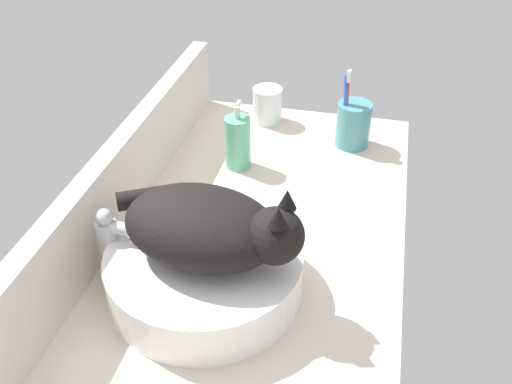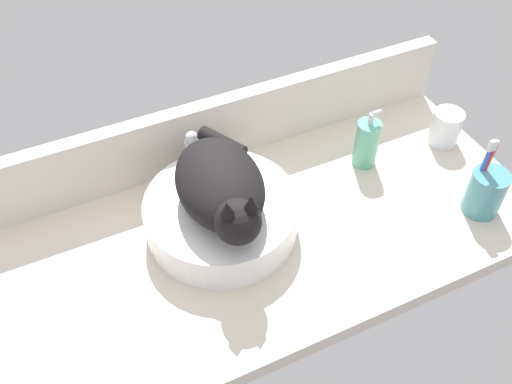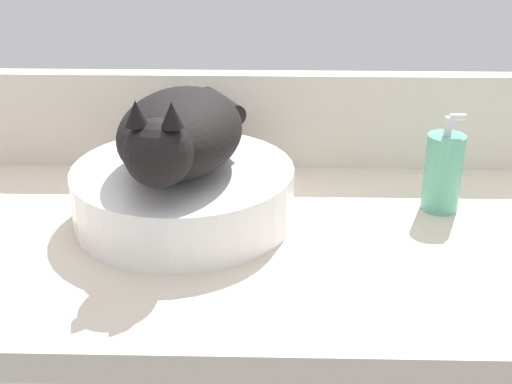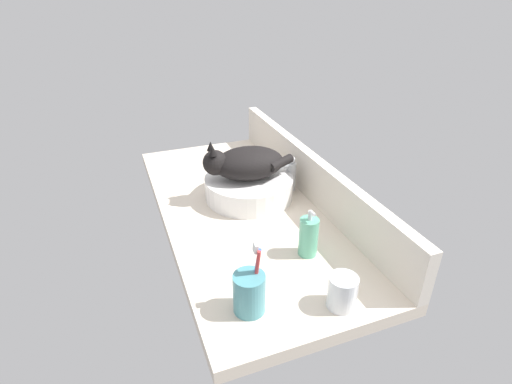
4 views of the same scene
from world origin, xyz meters
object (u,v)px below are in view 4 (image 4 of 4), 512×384
(toothbrush_cup, at_px, (249,292))
(soap_dispenser, at_px, (308,237))
(cat, at_px, (245,163))
(sink_basin, at_px, (249,187))
(water_glass, at_px, (342,294))
(faucet, at_px, (288,173))

(toothbrush_cup, bearing_deg, soap_dispenser, 122.36)
(cat, relative_size, soap_dispenser, 2.12)
(soap_dispenser, bearing_deg, sink_basin, -173.52)
(sink_basin, distance_m, soap_dispenser, 0.38)
(soap_dispenser, distance_m, water_glass, 0.22)
(soap_dispenser, xyz_separation_m, toothbrush_cup, (0.15, -0.23, -0.01))
(water_glass, bearing_deg, toothbrush_cup, -107.48)
(sink_basin, relative_size, faucet, 2.35)
(faucet, bearing_deg, toothbrush_cup, -33.30)
(cat, xyz_separation_m, faucet, (0.00, 0.17, -0.07))
(faucet, distance_m, water_glass, 0.61)
(sink_basin, xyz_separation_m, toothbrush_cup, (0.53, -0.19, 0.01))
(cat, distance_m, toothbrush_cup, 0.57)
(sink_basin, xyz_separation_m, water_glass, (0.60, 0.02, -0.00))
(water_glass, bearing_deg, cat, -176.38)
(toothbrush_cup, bearing_deg, sink_basin, 160.19)
(cat, bearing_deg, toothbrush_cup, -18.47)
(soap_dispenser, relative_size, toothbrush_cup, 0.81)
(faucet, distance_m, toothbrush_cup, 0.63)
(cat, relative_size, faucet, 2.35)
(faucet, bearing_deg, cat, -91.48)
(water_glass, bearing_deg, faucet, 167.61)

